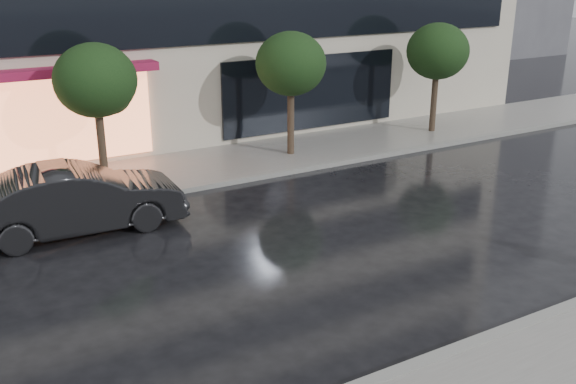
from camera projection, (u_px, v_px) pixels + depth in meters
ground at (428, 322)px, 11.24m from camera, size 120.00×120.00×0.00m
sidewalk_far at (202, 167)px, 19.59m from camera, size 60.00×3.50×0.12m
curb_near at (470, 346)px, 10.40m from camera, size 60.00×0.25×0.14m
curb_far at (226, 182)px, 18.16m from camera, size 60.00×0.25×0.14m
tree_mid_west at (98, 83)px, 17.07m from camera, size 2.20×2.20×3.99m
tree_mid_east at (292, 66)px, 19.88m from camera, size 2.20×2.20×3.99m
tree_far_east at (438, 53)px, 22.70m from camera, size 2.20×2.20×3.99m
parked_car at (78, 199)px, 14.78m from camera, size 4.90×1.90×1.59m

